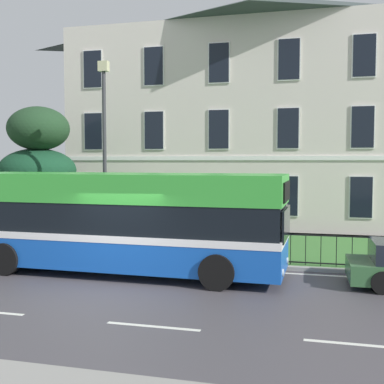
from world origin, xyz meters
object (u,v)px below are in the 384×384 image
Objects in this scene: single_decker_bus at (121,221)px; litter_bin at (264,244)px; georgian_townhouse at (263,109)px; street_lamp_post at (104,143)px; evergreen_tree at (39,184)px.

single_decker_bus reaches higher than litter_bin.
litter_bin is (1.21, -10.58, -5.51)m from georgian_townhouse.
single_decker_bus is 9.37× the size of litter_bin.
street_lamp_post reaches higher than single_decker_bus.
single_decker_bus is (6.20, -5.56, -0.78)m from evergreen_tree.
single_decker_bus is at bearing -149.75° from litter_bin.
georgian_townhouse reaches higher than street_lamp_post.
evergreen_tree is 0.57× the size of single_decker_bus.
street_lamp_post is at bearing -114.75° from georgian_townhouse.
evergreen_tree is at bearing -140.74° from georgian_townhouse.
georgian_townhouse reaches higher than litter_bin.
litter_bin is at bearing -4.86° from street_lamp_post.
georgian_townhouse is at bearing 65.25° from street_lamp_post.
georgian_townhouse is 11.31m from street_lamp_post.
single_decker_bus is at bearing -41.85° from evergreen_tree.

